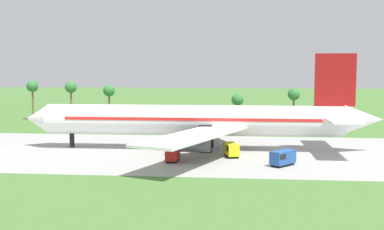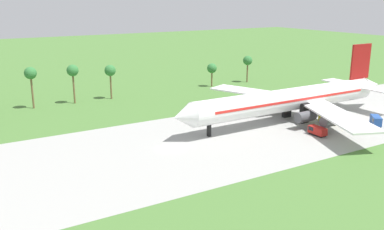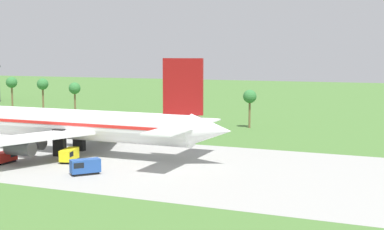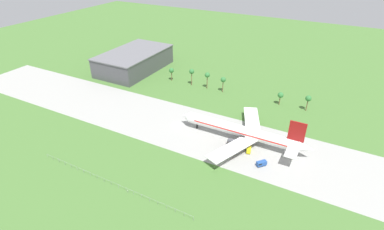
% 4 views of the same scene
% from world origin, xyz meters
% --- Properties ---
extents(ground_plane, '(600.00, 600.00, 0.00)m').
position_xyz_m(ground_plane, '(0.00, 0.00, 0.00)').
color(ground_plane, '#477233').
extents(taxiway_strip, '(320.00, 44.00, 0.02)m').
position_xyz_m(taxiway_strip, '(0.00, 0.00, 0.01)').
color(taxiway_strip, '#9E9E99').
rests_on(taxiway_strip, ground_plane).
extents(jet_airliner, '(71.02, 58.90, 19.00)m').
position_xyz_m(jet_airliner, '(38.10, 2.68, 5.85)').
color(jet_airliner, white).
rests_on(jet_airliner, ground_plane).
extents(baggage_tug, '(2.11, 4.55, 2.11)m').
position_xyz_m(baggage_tug, '(34.27, -9.87, 1.15)').
color(baggage_tug, black).
rests_on(baggage_tug, ground_plane).
extents(fuel_truck, '(3.13, 5.33, 2.43)m').
position_xyz_m(fuel_truck, '(44.36, -4.65, 1.31)').
color(fuel_truck, black).
rests_on(fuel_truck, ground_plane).
extents(catering_van, '(4.66, 4.93, 2.58)m').
position_xyz_m(catering_van, '(52.90, -12.26, 1.39)').
color(catering_van, black).
rests_on(catering_van, ground_plane).
extents(palm_tree_row, '(100.67, 3.60, 12.39)m').
position_xyz_m(palm_tree_row, '(8.78, 52.09, 8.70)').
color(palm_tree_row, brown).
rests_on(palm_tree_row, ground_plane).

